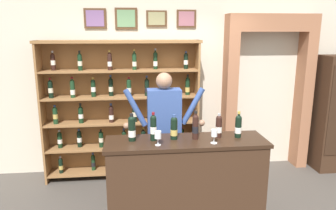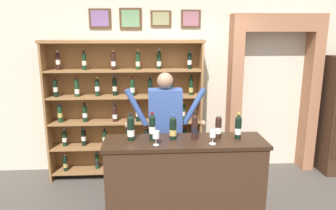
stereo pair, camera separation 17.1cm
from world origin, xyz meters
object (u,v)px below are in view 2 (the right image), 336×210
wine_glass_left (213,135)px  tasting_bottle_rosso (218,127)px  wine_glass_right (156,135)px  tasting_bottle_vin_santo (195,126)px  tasting_bottle_riserva (173,128)px  tasting_bottle_chianti (131,128)px  tasting_bottle_grappa (152,127)px  tasting_counter (185,184)px  tasting_bottle_brunello (238,127)px  shopkeeper (165,124)px  wine_shelf (125,106)px

wine_glass_left → tasting_bottle_rosso: bearing=62.2°
wine_glass_right → tasting_bottle_vin_santo: bearing=20.1°
tasting_bottle_riserva → wine_glass_right: (-0.19, -0.18, -0.02)m
tasting_bottle_riserva → wine_glass_left: tasting_bottle_riserva is taller
tasting_bottle_chianti → tasting_bottle_grappa: 0.23m
tasting_bottle_rosso → tasting_bottle_grappa: bearing=-177.9°
tasting_counter → tasting_bottle_grappa: 0.76m
tasting_bottle_chianti → tasting_bottle_rosso: size_ratio=1.11×
tasting_bottle_rosso → tasting_bottle_brunello: bearing=-7.2°
tasting_bottle_rosso → tasting_bottle_brunello: 0.22m
tasting_bottle_grappa → tasting_bottle_riserva: tasting_bottle_grappa is taller
shopkeeper → wine_glass_right: bearing=-100.9°
wine_shelf → wine_glass_right: (0.43, -1.52, 0.04)m
tasting_bottle_vin_santo → tasting_bottle_grappa: bearing=179.7°
tasting_bottle_grappa → wine_glass_right: size_ratio=2.06×
wine_glass_left → wine_glass_right: bearing=179.6°
tasting_bottle_grappa → tasting_bottle_vin_santo: tasting_bottle_vin_santo is taller
tasting_bottle_vin_santo → wine_glass_left: tasting_bottle_vin_santo is taller
shopkeeper → tasting_bottle_rosso: size_ratio=6.27×
wine_glass_right → wine_glass_left: (0.60, -0.00, -0.00)m
tasting_bottle_brunello → wine_glass_right: size_ratio=1.95×
shopkeeper → tasting_bottle_riserva: shopkeeper is taller
tasting_bottle_chianti → tasting_bottle_grappa: size_ratio=0.96×
shopkeeper → tasting_bottle_brunello: shopkeeper is taller
shopkeeper → wine_glass_right: 0.71m
wine_glass_right → tasting_bottle_brunello: bearing=9.9°
tasting_bottle_brunello → tasting_bottle_riserva: bearing=178.6°
tasting_bottle_rosso → wine_glass_left: size_ratio=1.81×
tasting_bottle_grappa → tasting_bottle_vin_santo: (0.47, -0.00, -0.00)m
tasting_bottle_chianti → tasting_bottle_rosso: tasting_bottle_chianti is taller
wine_shelf → tasting_bottle_riserva: (0.62, -1.34, 0.06)m
wine_glass_right → wine_glass_left: size_ratio=1.02×
wine_glass_left → shopkeeper: bearing=123.7°
tasting_counter → wine_glass_right: wine_glass_right is taller
shopkeeper → tasting_bottle_chianti: shopkeeper is taller
tasting_bottle_rosso → wine_glass_left: tasting_bottle_rosso is taller
wine_shelf → wine_glass_right: size_ratio=15.09×
tasting_bottle_chianti → wine_glass_left: tasting_bottle_chianti is taller
shopkeeper → tasting_bottle_brunello: (0.78, -0.54, 0.11)m
tasting_bottle_chianti → wine_glass_right: tasting_bottle_chianti is taller
tasting_bottle_brunello → wine_glass_left: 0.36m
tasting_bottle_chianti → tasting_bottle_rosso: (0.97, 0.01, -0.01)m
wine_shelf → tasting_bottle_rosso: (1.13, -1.33, 0.06)m
tasting_bottle_grappa → tasting_bottle_vin_santo: size_ratio=0.99×
tasting_bottle_chianti → wine_glass_right: 0.32m
wine_shelf → tasting_bottle_grappa: bearing=-73.9°
wine_shelf → tasting_bottle_riserva: wine_shelf is taller
tasting_bottle_rosso → wine_glass_right: 0.73m
tasting_bottle_grappa → tasting_bottle_rosso: 0.74m
wine_shelf → tasting_bottle_brunello: (1.35, -1.36, 0.06)m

